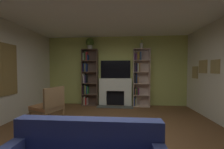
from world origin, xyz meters
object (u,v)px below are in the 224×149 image
at_px(fireplace, 115,91).
at_px(potted_plant, 90,43).
at_px(bookshelf_right, 139,76).
at_px(bookshelf_left, 88,78).
at_px(vase_with_flowers, 142,45).
at_px(tv, 115,69).
at_px(armchair, 49,105).

bearing_deg(fireplace, potted_plant, -178.51).
relative_size(bookshelf_right, potted_plant, 4.97).
distance_m(bookshelf_left, vase_with_flowers, 2.44).
xyz_separation_m(tv, bookshelf_left, (-1.08, -0.09, -0.34)).
bearing_deg(fireplace, bookshelf_right, 0.32).
bearing_deg(vase_with_flowers, bookshelf_right, 156.60).
bearing_deg(fireplace, vase_with_flowers, -1.52).
height_order(fireplace, armchair, fireplace).
height_order(fireplace, potted_plant, potted_plant).
height_order(tv, bookshelf_right, bookshelf_right).
xyz_separation_m(bookshelf_left, potted_plant, (0.08, -0.03, 1.38)).
height_order(bookshelf_right, potted_plant, potted_plant).
bearing_deg(fireplace, armchair, -128.01).
bearing_deg(armchair, tv, 53.25).
bearing_deg(tv, bookshelf_right, -5.43).
distance_m(fireplace, potted_plant, 2.15).
bearing_deg(tv, potted_plant, -173.19).
bearing_deg(potted_plant, armchair, -105.92).
xyz_separation_m(tv, potted_plant, (-1.00, -0.12, 1.04)).
height_order(fireplace, tv, tv).
bearing_deg(bookshelf_left, tv, 4.76).
height_order(tv, armchair, tv).
xyz_separation_m(bookshelf_right, potted_plant, (-1.94, -0.03, 1.32)).
xyz_separation_m(tv, bookshelf_right, (0.93, -0.09, -0.28)).
height_order(bookshelf_left, potted_plant, potted_plant).
relative_size(bookshelf_left, potted_plant, 4.97).
relative_size(bookshelf_left, armchair, 2.25).
height_order(potted_plant, armchair, potted_plant).
bearing_deg(armchair, vase_with_flowers, 37.58).
relative_size(bookshelf_left, vase_with_flowers, 5.35).
xyz_separation_m(fireplace, tv, (0.00, 0.09, 0.86)).
height_order(bookshelf_right, vase_with_flowers, vase_with_flowers).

